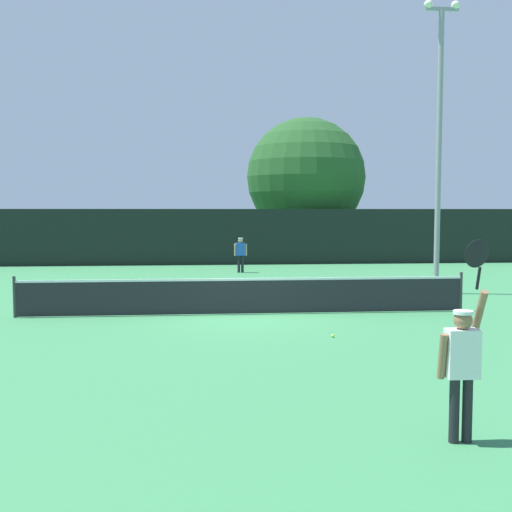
{
  "coord_description": "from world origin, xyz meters",
  "views": [
    {
      "loc": [
        -1.15,
        -16.26,
        2.75
      ],
      "look_at": [
        0.57,
        3.08,
        1.32
      ],
      "focal_mm": 43.47,
      "sensor_mm": 36.0,
      "label": 1
    }
  ],
  "objects": [
    {
      "name": "light_pole",
      "position": [
        6.62,
        3.56,
        5.33
      ],
      "size": [
        1.18,
        0.28,
        9.49
      ],
      "color": "gray",
      "rests_on": "ground"
    },
    {
      "name": "player_receiving",
      "position": [
        0.6,
        11.06,
        0.93
      ],
      "size": [
        0.57,
        0.23,
        1.54
      ],
      "rotation": [
        0.0,
        0.0,
        3.14
      ],
      "color": "blue",
      "rests_on": "ground"
    },
    {
      "name": "large_tree",
      "position": [
        4.88,
        19.11,
        4.65
      ],
      "size": [
        6.78,
        6.78,
        8.05
      ],
      "color": "brown",
      "rests_on": "ground"
    },
    {
      "name": "perimeter_fence",
      "position": [
        0.0,
        15.2,
        1.42
      ],
      "size": [
        33.13,
        0.12,
        2.83
      ],
      "primitive_type": "cube",
      "color": "black",
      "rests_on": "ground"
    },
    {
      "name": "player_serving",
      "position": [
        1.92,
        -9.31,
        1.04
      ],
      "size": [
        0.68,
        0.38,
        2.41
      ],
      "color": "white",
      "rests_on": "ground"
    },
    {
      "name": "parked_car_mid",
      "position": [
        6.88,
        21.96,
        0.78
      ],
      "size": [
        2.14,
        4.3,
        1.69
      ],
      "rotation": [
        0.0,
        0.0,
        0.06
      ],
      "color": "#B7B7BC",
      "rests_on": "ground"
    },
    {
      "name": "parked_car_near",
      "position": [
        2.18,
        22.81,
        0.78
      ],
      "size": [
        2.18,
        4.32,
        1.69
      ],
      "rotation": [
        0.0,
        0.0,
        0.07
      ],
      "color": "white",
      "rests_on": "ground"
    },
    {
      "name": "parked_car_far",
      "position": [
        9.88,
        21.11,
        0.78
      ],
      "size": [
        2.0,
        4.24,
        1.69
      ],
      "rotation": [
        0.0,
        0.0,
        -0.02
      ],
      "color": "white",
      "rests_on": "ground"
    },
    {
      "name": "tennis_ball",
      "position": [
        1.69,
        -3.17,
        0.03
      ],
      "size": [
        0.07,
        0.07,
        0.07
      ],
      "primitive_type": "sphere",
      "color": "#CCE033",
      "rests_on": "ground"
    },
    {
      "name": "tennis_net",
      "position": [
        0.0,
        0.0,
        0.51
      ],
      "size": [
        11.95,
        0.08,
        1.07
      ],
      "color": "#232328",
      "rests_on": "ground"
    },
    {
      "name": "ground_plane",
      "position": [
        0.0,
        0.0,
        0.0
      ],
      "size": [
        120.0,
        120.0,
        0.0
      ],
      "primitive_type": "plane",
      "color": "#387F4C"
    }
  ]
}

